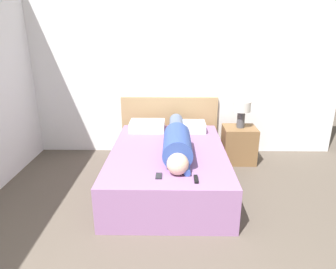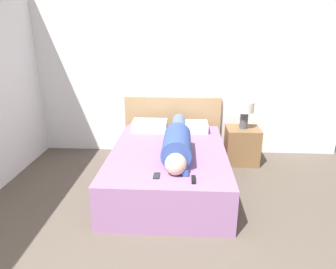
% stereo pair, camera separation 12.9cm
% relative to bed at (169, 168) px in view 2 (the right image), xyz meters
% --- Properties ---
extents(wall_back, '(5.36, 0.06, 2.60)m').
position_rel_bed_xyz_m(wall_back, '(-0.04, 1.23, 1.05)').
color(wall_back, white).
rests_on(wall_back, ground_plane).
extents(bed, '(1.41, 2.01, 0.50)m').
position_rel_bed_xyz_m(bed, '(0.00, 0.00, 0.00)').
color(bed, '#936699').
rests_on(bed, ground_plane).
extents(headboard, '(1.53, 0.04, 0.92)m').
position_rel_bed_xyz_m(headboard, '(-0.00, 1.16, 0.21)').
color(headboard, tan).
rests_on(headboard, ground_plane).
extents(nightstand, '(0.48, 0.42, 0.54)m').
position_rel_bed_xyz_m(nightstand, '(1.06, 0.79, 0.02)').
color(nightstand, brown).
rests_on(nightstand, ground_plane).
extents(table_lamp, '(0.25, 0.25, 0.40)m').
position_rel_bed_xyz_m(table_lamp, '(1.06, 0.79, 0.57)').
color(table_lamp, '#4C4C51').
rests_on(table_lamp, nightstand).
extents(person_lying, '(0.32, 1.74, 0.32)m').
position_rel_bed_xyz_m(person_lying, '(0.11, -0.07, 0.39)').
color(person_lying, '#DBB293').
rests_on(person_lying, bed).
extents(pillow_near_headboard, '(0.50, 0.34, 0.14)m').
position_rel_bed_xyz_m(pillow_near_headboard, '(-0.32, 0.75, 0.32)').
color(pillow_near_headboard, white).
rests_on(pillow_near_headboard, bed).
extents(pillow_second, '(0.48, 0.34, 0.13)m').
position_rel_bed_xyz_m(pillow_second, '(0.29, 0.75, 0.31)').
color(pillow_second, white).
rests_on(pillow_second, bed).
extents(tv_remote, '(0.04, 0.15, 0.02)m').
position_rel_bed_xyz_m(tv_remote, '(0.29, -0.80, 0.26)').
color(tv_remote, black).
rests_on(tv_remote, bed).
extents(cell_phone, '(0.06, 0.13, 0.01)m').
position_rel_bed_xyz_m(cell_phone, '(-0.08, -0.73, 0.26)').
color(cell_phone, black).
rests_on(cell_phone, bed).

